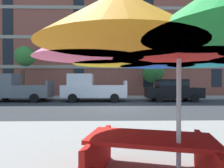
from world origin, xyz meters
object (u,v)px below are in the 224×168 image
street_tree_middle (153,72)px  picnic_table (150,156)px  street_tree_left (25,58)px  patio_umbrella (179,40)px  pickup_gray (16,89)px  pickup_white (92,89)px  sedan_black (173,89)px

street_tree_middle → picnic_table: street_tree_middle is taller
street_tree_left → patio_umbrella: (8.86, -15.70, -1.76)m
street_tree_left → patio_umbrella: 18.12m
pickup_gray → pickup_white: same height
sedan_black → patio_umbrella: (-4.34, -12.70, 1.16)m
street_tree_left → patio_umbrella: street_tree_left is taller
sedan_black → street_tree_left: bearing=167.2°
sedan_black → pickup_white: bearing=180.0°
pickup_gray → street_tree_left: size_ratio=1.03×
patio_umbrella → picnic_table: bearing=137.5°
pickup_gray → pickup_white: 6.02m
pickup_gray → street_tree_middle: street_tree_middle is taller
street_tree_left → picnic_table: bearing=-61.0°
sedan_black → street_tree_left: size_ratio=0.89×
pickup_white → patio_umbrella: (2.24, -12.70, 1.08)m
patio_umbrella → pickup_white: bearing=100.0°
sedan_black → pickup_gray: bearing=180.0°
pickup_gray → sedan_black: (12.60, -0.00, -0.08)m
street_tree_left → patio_umbrella: size_ratio=1.33×
pickup_white → patio_umbrella: bearing=-80.0°
pickup_gray → pickup_white: bearing=0.0°
pickup_white → street_tree_left: street_tree_left is taller
sedan_black → patio_umbrella: patio_umbrella is taller
patio_umbrella → picnic_table: (-0.31, 0.29, -1.62)m
street_tree_left → picnic_table: 17.95m
pickup_white → picnic_table: pickup_white is taller
pickup_gray → patio_umbrella: size_ratio=1.37×
pickup_white → sedan_black: (6.58, -0.00, -0.08)m
sedan_black → patio_umbrella: size_ratio=1.18×
pickup_white → street_tree_middle: bearing=32.5°
pickup_gray → picnic_table: 14.75m
patio_umbrella → picnic_table: size_ratio=1.77×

